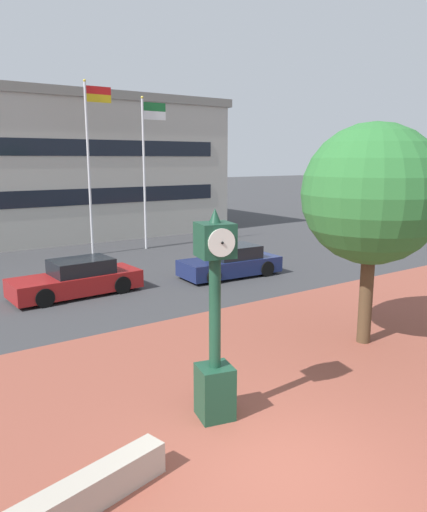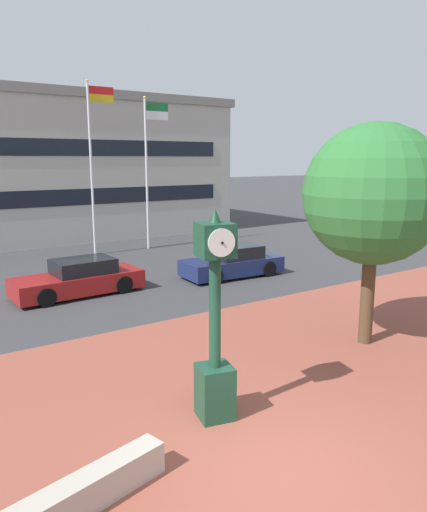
{
  "view_description": "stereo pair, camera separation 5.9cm",
  "coord_description": "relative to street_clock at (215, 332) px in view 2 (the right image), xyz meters",
  "views": [
    {
      "loc": [
        -4.76,
        -5.05,
        4.79
      ],
      "look_at": [
        -0.04,
        1.79,
        3.13
      ],
      "focal_mm": 34.31,
      "sensor_mm": 36.0,
      "label": 1
    },
    {
      "loc": [
        -4.71,
        -5.08,
        4.79
      ],
      "look_at": [
        -0.04,
        1.79,
        3.13
      ],
      "focal_mm": 34.31,
      "sensor_mm": 36.0,
      "label": 2
    }
  ],
  "objects": [
    {
      "name": "planter_wall",
      "position": [
        -3.18,
        -1.11,
        -1.43
      ],
      "size": [
        3.2,
        1.14,
        0.5
      ],
      "primitive_type": "cube",
      "rotation": [
        0.0,
        0.0,
        0.24
      ],
      "color": "#ADA393",
      "rests_on": "ground"
    },
    {
      "name": "car_street_mid",
      "position": [
        6.99,
        8.9,
        -1.11
      ],
      "size": [
        4.27,
        1.99,
        1.28
      ],
      "rotation": [
        0.0,
        0.0,
        1.51
      ],
      "color": "navy",
      "rests_on": "ground"
    },
    {
      "name": "ground_plane",
      "position": [
        -0.08,
        -1.91,
        -1.68
      ],
      "size": [
        200.0,
        200.0,
        0.0
      ],
      "primitive_type": "plane",
      "color": "#38383A"
    },
    {
      "name": "flagpole_secondary",
      "position": [
        7.11,
        16.58,
        2.93
      ],
      "size": [
        1.42,
        0.14,
        7.94
      ],
      "color": "silver",
      "rests_on": "ground"
    },
    {
      "name": "car_street_near",
      "position": [
        0.78,
        9.74,
        -1.11
      ],
      "size": [
        4.59,
        1.96,
        1.28
      ],
      "rotation": [
        0.0,
        0.0,
        1.62
      ],
      "color": "maroon",
      "rests_on": "ground"
    },
    {
      "name": "flagpole_primary",
      "position": [
        4.07,
        16.58,
        3.15
      ],
      "size": [
        1.39,
        0.14,
        8.5
      ],
      "color": "silver",
      "rests_on": "ground"
    },
    {
      "name": "street_clock",
      "position": [
        0.0,
        0.0,
        0.0
      ],
      "size": [
        0.76,
        0.76,
        3.95
      ],
      "rotation": [
        0.0,
        0.0,
        -0.24
      ],
      "color": "#19422D",
      "rests_on": "ground"
    },
    {
      "name": "plaza_brick_paving",
      "position": [
        -0.08,
        -0.23,
        -1.68
      ],
      "size": [
        44.0,
        11.36,
        0.01
      ],
      "primitive_type": "cube",
      "color": "brown",
      "rests_on": "ground"
    },
    {
      "name": "plaza_tree",
      "position": [
        5.65,
        1.04,
        2.15
      ],
      "size": [
        3.83,
        3.56,
        5.7
      ],
      "color": "#4C3823",
      "rests_on": "ground"
    }
  ]
}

